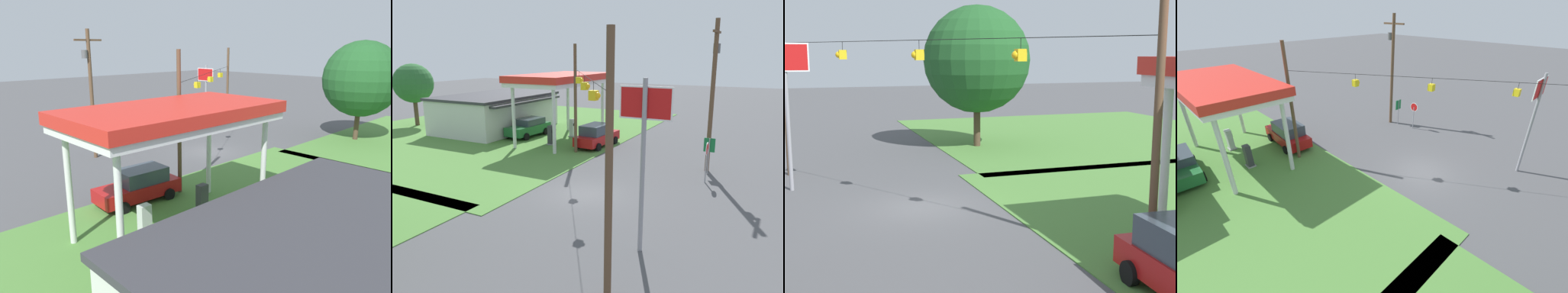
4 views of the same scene
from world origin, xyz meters
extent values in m
plane|color=#4C4C4F|center=(0.00, 0.00, 0.00)|extent=(160.00, 160.00, 0.00)
cube|color=#4C7F38|center=(-16.00, 16.00, 0.02)|extent=(24.00, 24.00, 0.04)
cylinder|color=silver|center=(6.66, 6.24, 2.52)|extent=(0.28, 0.28, 5.04)
cylinder|color=black|center=(8.95, 3.55, 0.34)|extent=(0.69, 0.26, 0.68)
cylinder|color=gray|center=(-4.54, -4.90, 3.39)|extent=(0.18, 0.18, 6.78)
cylinder|color=brown|center=(-7.84, -5.00, 4.18)|extent=(0.24, 0.24, 8.37)
cylinder|color=brown|center=(7.84, 5.00, 4.18)|extent=(0.24, 0.24, 8.37)
cylinder|color=black|center=(0.00, 0.00, 6.53)|extent=(15.69, 10.02, 0.02)
cylinder|color=black|center=(-3.92, -2.50, 6.35)|extent=(0.02, 0.02, 0.35)
cube|color=yellow|center=(-3.92, -2.50, 5.98)|extent=(0.32, 0.32, 0.40)
sphere|color=yellow|center=(-3.92, -2.67, 5.98)|extent=(0.28, 0.28, 0.28)
cylinder|color=black|center=(0.00, 0.00, 6.35)|extent=(0.02, 0.02, 0.35)
cube|color=yellow|center=(0.00, 0.00, 5.98)|extent=(0.32, 0.32, 0.40)
sphere|color=yellow|center=(0.00, -0.17, 5.98)|extent=(0.28, 0.28, 0.28)
cylinder|color=black|center=(3.92, 2.50, 6.35)|extent=(0.02, 0.02, 0.35)
cube|color=yellow|center=(3.92, 2.50, 5.98)|extent=(0.32, 0.32, 0.40)
sphere|color=yellow|center=(3.92, 2.33, 5.98)|extent=(0.28, 0.28, 0.28)
cylinder|color=#4C3828|center=(-12.92, 6.58, 1.46)|extent=(0.44, 0.44, 2.91)
sphere|color=#1E5123|center=(-12.92, 6.58, 5.65)|extent=(6.84, 6.84, 6.84)
camera|label=1|loc=(22.16, 21.01, 8.53)|focal=35.00mm
camera|label=2|loc=(-17.67, -9.45, 7.58)|focal=35.00mm
camera|label=3|loc=(20.47, -4.48, 6.04)|focal=50.00mm
camera|label=4|loc=(-8.37, 13.13, 10.11)|focal=24.00mm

